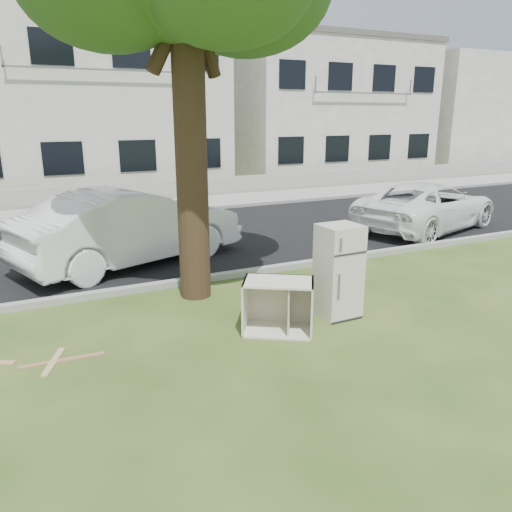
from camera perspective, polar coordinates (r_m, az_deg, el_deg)
name	(u,v)px	position (r m, az deg, el deg)	size (l,w,h in m)	color
ground	(260,328)	(7.71, 0.46, -8.24)	(120.00, 120.00, 0.00)	#2C481A
road	(156,241)	(13.07, -11.33, 1.65)	(120.00, 7.00, 0.01)	black
kerb_near	(204,282)	(9.81, -5.93, -2.93)	(120.00, 0.18, 0.12)	gray
kerb_far	(127,217)	(16.46, -14.55, 4.34)	(120.00, 0.18, 0.12)	gray
sidewalk	(118,209)	(17.86, -15.52, 5.16)	(120.00, 2.80, 0.01)	gray
low_wall	(108,193)	(19.36, -16.51, 6.92)	(120.00, 0.15, 0.70)	gray
townhouse_center	(82,101)	(24.01, -19.29, 16.41)	(11.22, 8.16, 7.44)	silver
townhouse_right	(315,109)	(28.20, 6.74, 16.33)	(10.20, 8.16, 6.84)	white
filler_right	(489,114)	(37.94, 25.04, 14.53)	(16.00, 9.00, 6.40)	silver
fridge	(338,271)	(8.03, 9.41, -1.72)	(0.62, 0.57, 1.50)	silver
cabinet	(278,306)	(7.47, 2.56, -5.74)	(1.03, 0.64, 0.80)	silver
plank_a	(63,360)	(7.22, -21.22, -11.06)	(1.07, 0.09, 0.02)	#946F47
plank_c	(54,362)	(7.23, -22.13, -11.13)	(0.78, 0.09, 0.02)	tan
car_center	(132,227)	(11.10, -14.02, 3.26)	(1.73, 4.95, 1.63)	white
car_right	(427,206)	(14.88, 18.98, 5.42)	(2.22, 4.81, 1.34)	white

